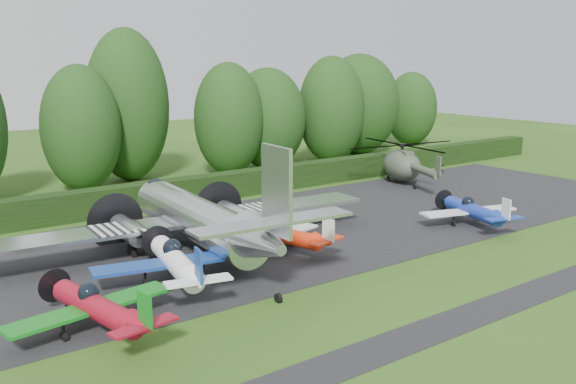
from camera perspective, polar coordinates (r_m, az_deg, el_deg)
ground at (r=32.16m, az=5.19°, el=-8.39°), size 160.00×160.00×0.00m
apron at (r=39.76m, az=-4.46°, el=-4.33°), size 70.00×18.00×0.01m
taxiway_verge at (r=28.32m, az=13.47°, el=-11.61°), size 70.00×2.00×0.00m
hedgerow at (r=49.13m, az=-11.33°, el=-1.35°), size 90.00×1.60×2.00m
transport_plane at (r=36.81m, az=-7.89°, el=-2.36°), size 23.60×18.09×7.56m
light_plane_red at (r=27.69m, az=-16.64°, el=-9.76°), size 7.25×7.62×2.79m
light_plane_white at (r=32.17m, az=-9.94°, el=-6.10°), size 8.00×8.42×3.08m
light_plane_orange at (r=37.03m, az=-0.58°, el=-3.81°), size 6.72×7.06×2.58m
light_plane_blue at (r=44.42m, az=16.08°, el=-1.57°), size 6.83×7.18×2.63m
helicopter at (r=57.77m, az=10.13°, el=2.62°), size 10.99×12.87×3.54m
sign_board at (r=63.86m, az=10.47°, el=2.98°), size 3.49×0.13×1.96m
tree_0 at (r=74.20m, az=6.32°, el=7.75°), size 9.15×9.15×11.39m
tree_1 at (r=55.89m, az=-17.92°, el=5.38°), size 6.51×6.51×10.54m
tree_4 at (r=64.17m, az=-1.81°, el=6.54°), size 7.63×7.63×10.04m
tree_5 at (r=60.89m, az=-5.28°, el=6.46°), size 6.57×6.57×10.61m
tree_7 at (r=82.68m, az=10.88°, el=7.28°), size 6.46×6.46×9.18m
tree_9 at (r=59.59m, az=-14.09°, el=7.48°), size 7.40×7.40×13.63m
tree_10 at (r=67.64m, az=3.87°, el=7.28°), size 6.97×6.97×11.16m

